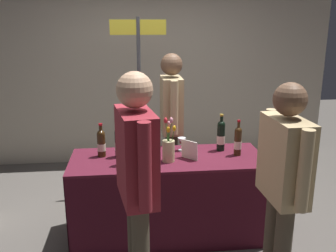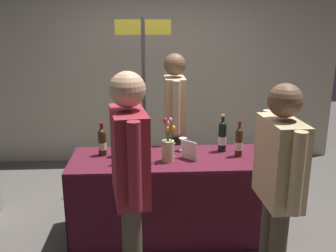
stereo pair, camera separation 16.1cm
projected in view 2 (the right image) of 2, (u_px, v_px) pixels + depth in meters
The scene contains 18 objects.
ground_plane at pixel (168, 233), 3.60m from camera, with size 12.00×12.00×0.00m, color #514C47.
back_partition at pixel (159, 75), 5.30m from camera, with size 5.10×0.12×2.49m, color #B2A893.
tasting_table at pixel (168, 182), 3.46m from camera, with size 1.78×0.69×0.78m.
featured_wine_bottle at pixel (222, 136), 3.52m from camera, with size 0.08×0.08×0.36m.
display_bottle_0 at pixel (122, 150), 3.20m from camera, with size 0.07×0.07×0.30m.
display_bottle_1 at pixel (102, 142), 3.42m from camera, with size 0.08×0.08×0.31m.
display_bottle_2 at pixel (136, 143), 3.38m from camera, with size 0.07×0.07×0.32m.
display_bottle_3 at pixel (142, 146), 3.25m from camera, with size 0.07×0.07×0.35m.
display_bottle_4 at pixel (120, 141), 3.40m from camera, with size 0.08×0.08×0.33m.
display_bottle_5 at pixel (239, 142), 3.39m from camera, with size 0.07×0.07×0.34m.
wine_glass_near_vendor at pixel (171, 147), 3.40m from camera, with size 0.07×0.07×0.13m.
wine_glass_mid at pixel (183, 141), 3.55m from camera, with size 0.08×0.08×0.13m.
flower_vase at pixel (168, 148), 3.27m from camera, with size 0.12×0.11×0.41m.
brochure_stand at pixel (189, 150), 3.32m from camera, with size 0.18×0.01×0.18m, color silver.
vendor_presenter at pixel (175, 117), 3.97m from camera, with size 0.23×0.57×1.67m.
taster_foreground_right at pixel (278, 178), 2.48m from camera, with size 0.22×0.61×1.61m.
taster_foreground_left at pixel (130, 171), 2.45m from camera, with size 0.28×0.64×1.69m.
booth_signpost at pixel (144, 85), 4.26m from camera, with size 0.62×0.04×2.04m.
Camera 2 is at (-0.19, -3.18, 1.97)m, focal length 39.64 mm.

